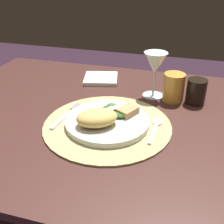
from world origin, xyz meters
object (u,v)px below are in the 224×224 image
at_px(spoon, 156,125).
at_px(fork, 64,117).
at_px(napkin, 101,79).
at_px(dining_table, 108,149).
at_px(amber_tumbler, 174,87).
at_px(dark_tumbler, 196,91).
at_px(wine_glass, 155,65).
at_px(dinner_plate, 107,122).

bearing_deg(spoon, fork, -174.71).
bearing_deg(napkin, dining_table, -67.89).
bearing_deg(amber_tumbler, spoon, -98.29).
relative_size(fork, spoon, 1.19).
xyz_separation_m(napkin, dark_tumbler, (0.37, -0.10, 0.03)).
height_order(napkin, amber_tumbler, amber_tumbler).
bearing_deg(amber_tumbler, wine_glass, 168.06).
distance_m(spoon, wine_glass, 0.24).
height_order(spoon, wine_glass, wine_glass).
distance_m(dinner_plate, fork, 0.14).
relative_size(wine_glass, dark_tumbler, 1.90).
relative_size(fork, amber_tumbler, 1.76).
distance_m(dinner_plate, amber_tumbler, 0.28).
height_order(dining_table, spoon, spoon).
xyz_separation_m(fork, amber_tumbler, (0.31, 0.22, 0.04)).
height_order(napkin, dark_tumbler, dark_tumbler).
bearing_deg(dinner_plate, napkin, 110.98).
bearing_deg(spoon, wine_glass, 101.18).
relative_size(spoon, amber_tumbler, 1.48).
relative_size(dining_table, dark_tumbler, 14.23).
relative_size(dinner_plate, wine_glass, 1.54).
xyz_separation_m(dinner_plate, amber_tumbler, (0.17, 0.22, 0.03)).
distance_m(wine_glass, dark_tumbler, 0.16).
xyz_separation_m(napkin, wine_glass, (0.22, -0.09, 0.11)).
height_order(dinner_plate, napkin, dinner_plate).
bearing_deg(dark_tumbler, wine_glass, 175.42).
bearing_deg(napkin, wine_glass, -21.48).
xyz_separation_m(dining_table, wine_glass, (0.12, 0.17, 0.25)).
relative_size(fork, wine_glass, 1.07).
distance_m(dining_table, dinner_plate, 0.16).
relative_size(napkin, amber_tumbler, 1.34).
bearing_deg(fork, wine_glass, 44.90).
relative_size(spoon, napkin, 1.10).
xyz_separation_m(amber_tumbler, dark_tumbler, (0.07, 0.00, -0.01)).
bearing_deg(dark_tumbler, fork, -149.57).
bearing_deg(dark_tumbler, spoon, -117.54).
height_order(fork, wine_glass, wine_glass).
xyz_separation_m(spoon, amber_tumbler, (0.03, 0.19, 0.04)).
distance_m(spoon, dark_tumbler, 0.23).
xyz_separation_m(dinner_plate, napkin, (-0.12, 0.33, -0.01)).
xyz_separation_m(dining_table, napkin, (-0.11, 0.26, 0.14)).
xyz_separation_m(fork, wine_glass, (0.24, 0.24, 0.11)).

